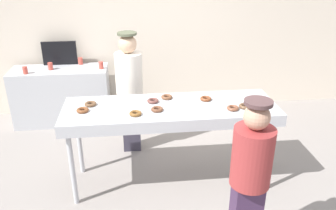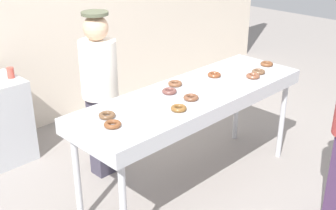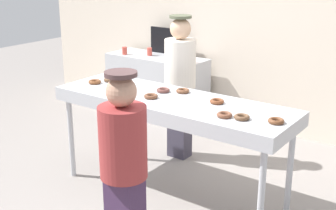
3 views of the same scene
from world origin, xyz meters
name	(u,v)px [view 2 (image 2 of 3)]	position (x,y,z in m)	size (l,w,h in m)	color
ground_plane	(191,185)	(0.00, 0.00, 0.00)	(16.00, 16.00, 0.00)	gray
back_wall	(54,5)	(0.00, 2.26, 1.46)	(8.00, 0.12, 2.93)	beige
fryer_conveyor	(194,99)	(0.00, 0.00, 0.93)	(2.40, 0.76, 1.01)	#B7BABF
chocolate_donut_0	(175,84)	(-0.02, 0.22, 1.02)	(0.13, 0.13, 0.04)	brown
chocolate_donut_1	(169,91)	(-0.19, 0.12, 1.02)	(0.13, 0.13, 0.04)	brown
chocolate_donut_2	(258,72)	(0.81, -0.14, 1.02)	(0.13, 0.13, 0.04)	brown
chocolate_donut_3	(179,108)	(-0.40, -0.19, 1.02)	(0.13, 0.13, 0.04)	brown
chocolate_donut_4	(214,75)	(0.43, 0.12, 1.02)	(0.13, 0.13, 0.04)	brown
chocolate_donut_5	(191,98)	(-0.16, -0.11, 1.02)	(0.13, 0.13, 0.04)	brown
chocolate_donut_6	(113,124)	(-0.96, -0.05, 1.02)	(0.13, 0.13, 0.04)	brown
chocolate_donut_7	(253,76)	(0.67, -0.17, 1.02)	(0.13, 0.13, 0.04)	brown
chocolate_donut_8	(107,115)	(-0.89, 0.11, 1.02)	(0.13, 0.13, 0.04)	brown
chocolate_donut_9	(267,64)	(1.08, -0.06, 1.02)	(0.13, 0.13, 0.04)	brown
worker_baker	(100,85)	(-0.45, 0.80, 0.97)	(0.35, 0.35, 1.67)	#3A3645
paper_cup_2	(11,73)	(-0.89, 1.75, 0.96)	(0.07, 0.07, 0.11)	#CC4C3F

